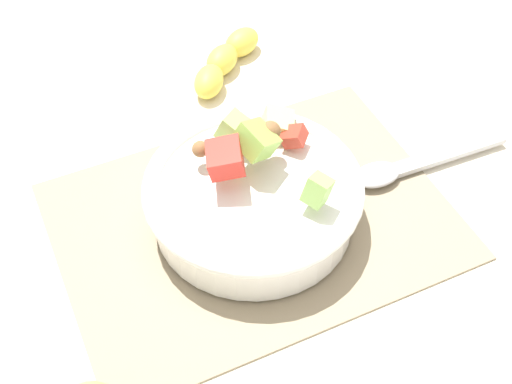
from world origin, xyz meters
The scene contains 5 objects.
ground_plane centered at (0.00, 0.00, 0.00)m, with size 2.40×2.40×0.00m, color silver.
placemat centered at (0.00, 0.00, 0.00)m, with size 0.41×0.30×0.01m, color gray.
salad_bowl centered at (0.00, 0.00, 0.04)m, with size 0.23×0.23×0.12m.
serving_spoon centered at (-0.19, 0.01, 0.01)m, with size 0.20×0.04×0.01m.
banana_whole centered at (-0.07, -0.25, 0.02)m, with size 0.14×0.12×0.04m.
Camera 1 is at (0.20, 0.43, 0.58)m, focal length 48.72 mm.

